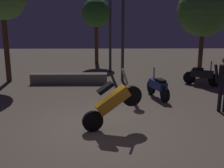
{
  "coord_description": "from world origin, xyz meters",
  "views": [
    {
      "loc": [
        0.17,
        -6.96,
        2.91
      ],
      "look_at": [
        0.28,
        0.98,
        1.0
      ],
      "focal_mm": 44.05,
      "sensor_mm": 36.0,
      "label": 1
    }
  ],
  "objects_px": {
    "person_rider_beside": "(224,79)",
    "motorcycle_blue_parked_right": "(158,87)",
    "motorcycle_black_parked_left": "(202,75)",
    "streetlamp_far": "(123,13)",
    "motorcycle_orange_foreground": "(112,102)",
    "streetlamp_near": "(110,12)"
  },
  "relations": [
    {
      "from": "motorcycle_orange_foreground",
      "to": "streetlamp_near",
      "type": "relative_size",
      "value": 0.32
    },
    {
      "from": "motorcycle_orange_foreground",
      "to": "motorcycle_blue_parked_right",
      "type": "xyz_separation_m",
      "value": [
        1.73,
        2.9,
        -0.31
      ]
    },
    {
      "from": "motorcycle_orange_foreground",
      "to": "motorcycle_black_parked_left",
      "type": "xyz_separation_m",
      "value": [
        4.05,
        4.9,
        -0.31
      ]
    },
    {
      "from": "person_rider_beside",
      "to": "streetlamp_far",
      "type": "bearing_deg",
      "value": 57.12
    },
    {
      "from": "motorcycle_black_parked_left",
      "to": "streetlamp_far",
      "type": "bearing_deg",
      "value": -163.83
    },
    {
      "from": "motorcycle_orange_foreground",
      "to": "person_rider_beside",
      "type": "height_order",
      "value": "person_rider_beside"
    },
    {
      "from": "motorcycle_black_parked_left",
      "to": "motorcycle_blue_parked_right",
      "type": "relative_size",
      "value": 0.91
    },
    {
      "from": "streetlamp_near",
      "to": "person_rider_beside",
      "type": "bearing_deg",
      "value": -62.4
    },
    {
      "from": "streetlamp_far",
      "to": "motorcycle_black_parked_left",
      "type": "bearing_deg",
      "value": -14.66
    },
    {
      "from": "motorcycle_blue_parked_right",
      "to": "streetlamp_near",
      "type": "distance_m",
      "value": 6.1
    },
    {
      "from": "motorcycle_orange_foreground",
      "to": "streetlamp_near",
      "type": "bearing_deg",
      "value": 71.33
    },
    {
      "from": "motorcycle_black_parked_left",
      "to": "person_rider_beside",
      "type": "bearing_deg",
      "value": -67.75
    },
    {
      "from": "streetlamp_near",
      "to": "streetlamp_far",
      "type": "distance_m",
      "value": 2.31
    },
    {
      "from": "motorcycle_black_parked_left",
      "to": "motorcycle_blue_parked_right",
      "type": "bearing_deg",
      "value": -108.35
    },
    {
      "from": "motorcycle_black_parked_left",
      "to": "motorcycle_orange_foreground",
      "type": "bearing_deg",
      "value": -98.72
    },
    {
      "from": "streetlamp_near",
      "to": "streetlamp_far",
      "type": "xyz_separation_m",
      "value": [
        0.56,
        -2.24,
        -0.1
      ]
    },
    {
      "from": "motorcycle_blue_parked_right",
      "to": "streetlamp_near",
      "type": "bearing_deg",
      "value": 1.42
    },
    {
      "from": "motorcycle_orange_foreground",
      "to": "motorcycle_blue_parked_right",
      "type": "relative_size",
      "value": 1.01
    },
    {
      "from": "motorcycle_orange_foreground",
      "to": "person_rider_beside",
      "type": "distance_m",
      "value": 3.77
    },
    {
      "from": "person_rider_beside",
      "to": "motorcycle_blue_parked_right",
      "type": "bearing_deg",
      "value": 72.44
    },
    {
      "from": "motorcycle_black_parked_left",
      "to": "streetlamp_near",
      "type": "distance_m",
      "value": 5.83
    },
    {
      "from": "motorcycle_black_parked_left",
      "to": "streetlamp_far",
      "type": "height_order",
      "value": "streetlamp_far"
    }
  ]
}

